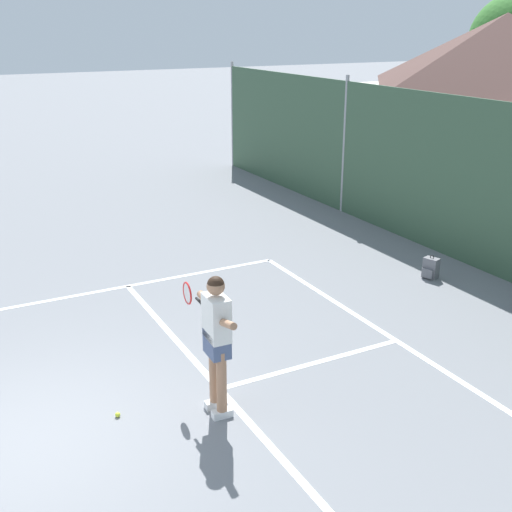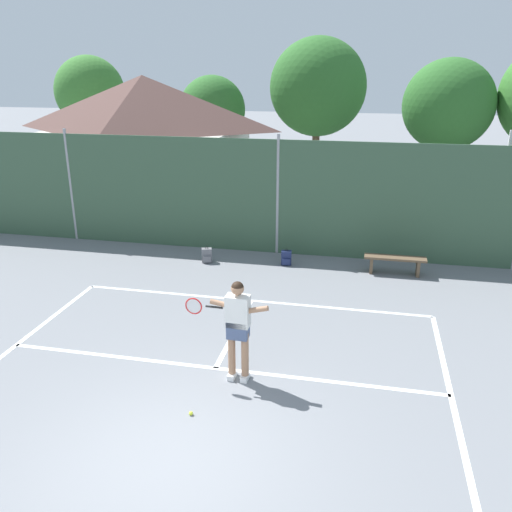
{
  "view_description": "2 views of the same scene",
  "coord_description": "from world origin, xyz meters",
  "px_view_note": "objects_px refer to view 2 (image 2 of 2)",
  "views": [
    {
      "loc": [
        6.97,
        -0.64,
        4.66
      ],
      "look_at": [
        -1.21,
        3.67,
        1.33
      ],
      "focal_mm": 45.53,
      "sensor_mm": 36.0,
      "label": 1
    },
    {
      "loc": [
        2.47,
        -5.57,
        5.2
      ],
      "look_at": [
        0.31,
        4.57,
        1.47
      ],
      "focal_mm": 37.05,
      "sensor_mm": 36.0,
      "label": 2
    }
  ],
  "objects_px": {
    "tennis_player": "(237,322)",
    "backpack_grey": "(207,256)",
    "backpack_navy": "(286,258)",
    "tennis_ball": "(191,413)",
    "courtside_bench": "(395,261)"
  },
  "relations": [
    {
      "from": "backpack_navy",
      "to": "tennis_ball",
      "type": "bearing_deg",
      "value": -93.54
    },
    {
      "from": "tennis_ball",
      "to": "backpack_grey",
      "type": "xyz_separation_m",
      "value": [
        -1.79,
        6.71,
        0.16
      ]
    },
    {
      "from": "tennis_player",
      "to": "backpack_grey",
      "type": "relative_size",
      "value": 4.01
    },
    {
      "from": "tennis_player",
      "to": "courtside_bench",
      "type": "relative_size",
      "value": 1.16
    },
    {
      "from": "backpack_navy",
      "to": "tennis_player",
      "type": "bearing_deg",
      "value": -89.51
    },
    {
      "from": "tennis_player",
      "to": "backpack_grey",
      "type": "bearing_deg",
      "value": 112.21
    },
    {
      "from": "tennis_player",
      "to": "backpack_navy",
      "type": "distance_m",
      "value": 5.89
    },
    {
      "from": "tennis_player",
      "to": "tennis_ball",
      "type": "bearing_deg",
      "value": -112.53
    },
    {
      "from": "backpack_navy",
      "to": "courtside_bench",
      "type": "relative_size",
      "value": 0.29
    },
    {
      "from": "tennis_ball",
      "to": "courtside_bench",
      "type": "height_order",
      "value": "courtside_bench"
    },
    {
      "from": "tennis_player",
      "to": "backpack_navy",
      "type": "xyz_separation_m",
      "value": [
        -0.05,
        5.81,
        -0.92
      ]
    },
    {
      "from": "tennis_ball",
      "to": "backpack_grey",
      "type": "height_order",
      "value": "backpack_grey"
    },
    {
      "from": "tennis_ball",
      "to": "backpack_navy",
      "type": "xyz_separation_m",
      "value": [
        0.43,
        6.98,
        0.16
      ]
    },
    {
      "from": "tennis_player",
      "to": "backpack_navy",
      "type": "relative_size",
      "value": 4.01
    },
    {
      "from": "tennis_ball",
      "to": "backpack_grey",
      "type": "bearing_deg",
      "value": 104.89
    }
  ]
}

